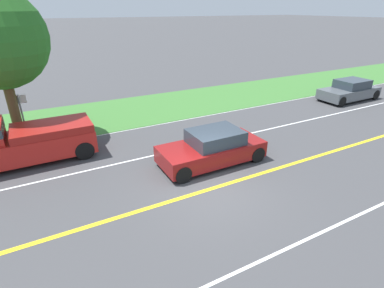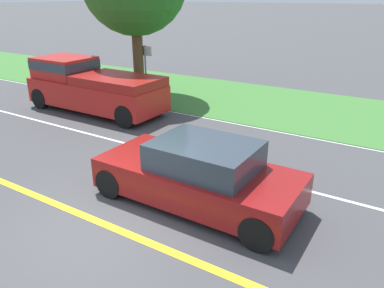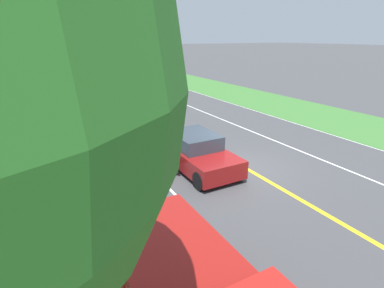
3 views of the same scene
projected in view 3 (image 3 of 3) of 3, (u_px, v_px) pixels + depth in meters
name	position (u px, v px, depth m)	size (l,w,h in m)	color
ground_plane	(245.00, 168.00, 12.37)	(400.00, 400.00, 0.00)	#424244
centre_divider_line	(245.00, 168.00, 12.37)	(0.18, 160.00, 0.01)	yellow
lane_edge_line_right	(64.00, 213.00, 9.19)	(0.14, 160.00, 0.01)	white
lane_edge_line_left	(352.00, 141.00, 15.54)	(0.14, 160.00, 0.01)	white
lane_dash_same_dir	(167.00, 187.00, 10.78)	(0.10, 160.00, 0.01)	white
lane_dash_oncoming	(304.00, 153.00, 13.95)	(0.10, 160.00, 0.01)	white
ego_car	(196.00, 152.00, 12.24)	(1.92, 4.39, 1.42)	maroon
dog	(172.00, 163.00, 11.57)	(0.33, 1.15, 0.79)	black
car_trailing_near	(63.00, 101.00, 21.80)	(1.90, 4.49, 1.42)	#51565B
car_trailing_mid	(46.00, 81.00, 32.41)	(1.80, 4.56, 1.32)	black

